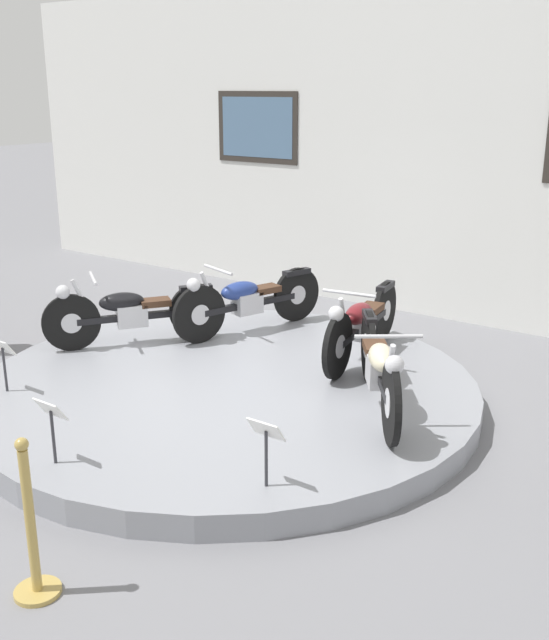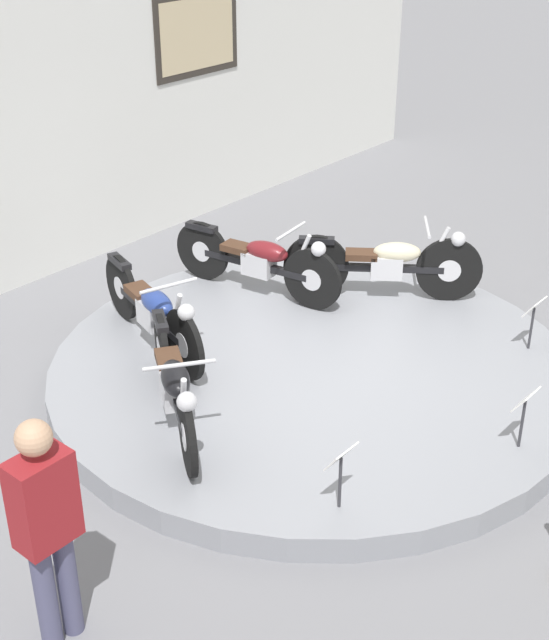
% 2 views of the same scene
% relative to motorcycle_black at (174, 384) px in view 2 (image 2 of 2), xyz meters
% --- Properties ---
extents(ground_plane, '(60.00, 60.00, 0.00)m').
position_rel_motorcycle_black_xyz_m(ground_plane, '(1.50, -0.23, -0.59)').
color(ground_plane, slate).
extents(display_platform, '(4.76, 4.76, 0.21)m').
position_rel_motorcycle_black_xyz_m(display_platform, '(1.50, -0.23, -0.48)').
color(display_platform, gray).
rests_on(display_platform, ground_plane).
extents(back_wall, '(14.00, 0.22, 4.25)m').
position_rel_motorcycle_black_xyz_m(back_wall, '(1.50, 3.60, 1.54)').
color(back_wall, silver).
rests_on(back_wall, ground_plane).
extents(motorcycle_black, '(1.18, 1.63, 0.78)m').
position_rel_motorcycle_black_xyz_m(motorcycle_black, '(0.00, 0.00, 0.00)').
color(motorcycle_black, black).
rests_on(motorcycle_black, display_platform).
extents(motorcycle_blue, '(0.72, 1.92, 0.80)m').
position_rel_motorcycle_black_xyz_m(motorcycle_blue, '(0.76, 1.06, 0.01)').
color(motorcycle_blue, black).
rests_on(motorcycle_blue, display_platform).
extents(motorcycle_maroon, '(0.54, 1.98, 0.80)m').
position_rel_motorcycle_black_xyz_m(motorcycle_maroon, '(2.24, 1.06, 0.01)').
color(motorcycle_maroon, black).
rests_on(motorcycle_maroon, display_platform).
extents(motorcycle_cream, '(1.24, 1.67, 0.81)m').
position_rel_motorcycle_black_xyz_m(motorcycle_cream, '(3.00, 0.00, 0.02)').
color(motorcycle_cream, black).
rests_on(motorcycle_cream, display_platform).
extents(info_placard_front_left, '(0.26, 0.11, 0.51)m').
position_rel_motorcycle_black_xyz_m(info_placard_front_left, '(0.02, -1.62, -0.01)').
color(info_placard_front_left, '#333338').
rests_on(info_placard_front_left, display_platform).
extents(info_placard_front_centre, '(0.26, 0.11, 0.51)m').
position_rel_motorcycle_black_xyz_m(info_placard_front_centre, '(1.50, -2.26, -0.01)').
color(info_placard_front_centre, '#333338').
rests_on(info_placard_front_centre, display_platform).
extents(info_placard_front_right, '(0.26, 0.11, 0.51)m').
position_rel_motorcycle_black_xyz_m(info_placard_front_right, '(2.98, -1.62, -0.01)').
color(info_placard_front_right, '#333338').
rests_on(info_placard_front_right, display_platform).
extents(visitor_standing, '(0.36, 0.22, 1.60)m').
position_rel_motorcycle_black_xyz_m(visitor_standing, '(-1.87, -0.90, 0.31)').
color(visitor_standing, '#4C4C6B').
rests_on(visitor_standing, ground_plane).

